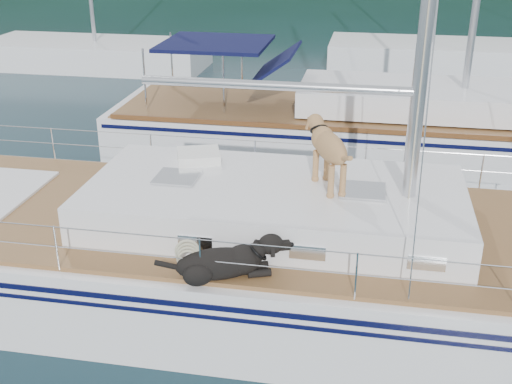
# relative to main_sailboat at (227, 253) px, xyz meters

# --- Properties ---
(ground) EXTENTS (120.00, 120.00, 0.00)m
(ground) POSITION_rel_main_sailboat_xyz_m (-0.10, 0.00, -0.68)
(ground) COLOR black
(ground) RESTS_ON ground
(main_sailboat) EXTENTS (12.00, 3.94, 14.01)m
(main_sailboat) POSITION_rel_main_sailboat_xyz_m (0.00, 0.00, 0.00)
(main_sailboat) COLOR white
(main_sailboat) RESTS_ON ground
(neighbor_sailboat) EXTENTS (11.00, 3.50, 13.30)m
(neighbor_sailboat) POSITION_rel_main_sailboat_xyz_m (1.64, 6.35, -0.05)
(neighbor_sailboat) COLOR white
(neighbor_sailboat) RESTS_ON ground
(bg_boat_west) EXTENTS (8.00, 3.00, 11.65)m
(bg_boat_west) POSITION_rel_main_sailboat_xyz_m (-8.10, 14.00, -0.23)
(bg_boat_west) COLOR white
(bg_boat_west) RESTS_ON ground
(bg_boat_center) EXTENTS (7.20, 3.00, 11.65)m
(bg_boat_center) POSITION_rel_main_sailboat_xyz_m (3.90, 16.00, -0.23)
(bg_boat_center) COLOR white
(bg_boat_center) RESTS_ON ground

